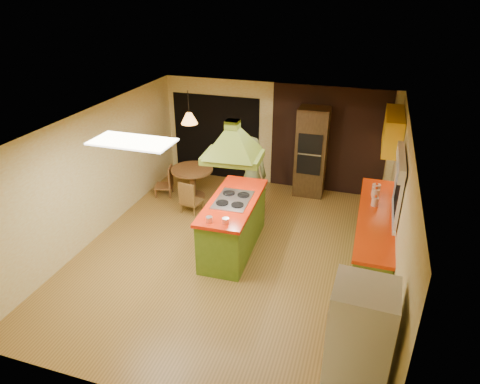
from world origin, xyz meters
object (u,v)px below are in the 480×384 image
(man, at_px, (252,177))
(wall_oven, at_px, (311,152))
(dining_table, at_px, (192,177))
(canister_large, at_px, (376,190))
(refrigerator, at_px, (358,346))
(kitchen_island, at_px, (233,224))

(man, xyz_separation_m, wall_oven, (1.02, 1.39, 0.16))
(dining_table, xyz_separation_m, canister_large, (4.01, -0.56, 0.53))
(wall_oven, bearing_deg, canister_large, -48.17)
(canister_large, bearing_deg, refrigerator, -90.93)
(man, height_order, dining_table, man)
(man, xyz_separation_m, dining_table, (-1.52, 0.36, -0.37))
(refrigerator, relative_size, canister_large, 7.33)
(wall_oven, relative_size, canister_large, 9.11)
(kitchen_island, height_order, man, man)
(wall_oven, bearing_deg, kitchen_island, -110.30)
(man, xyz_separation_m, refrigerator, (2.43, -4.03, -0.04))
(man, distance_m, wall_oven, 1.73)
(dining_table, bearing_deg, canister_large, -7.98)
(man, height_order, wall_oven, wall_oven)
(wall_oven, distance_m, canister_large, 2.17)
(man, xyz_separation_m, canister_large, (2.49, -0.20, 0.15))
(wall_oven, bearing_deg, refrigerator, -76.41)
(man, bearing_deg, wall_oven, -143.80)
(wall_oven, xyz_separation_m, canister_large, (1.47, -1.59, -0.01))
(kitchen_island, xyz_separation_m, canister_large, (2.44, 1.18, 0.52))
(kitchen_island, relative_size, dining_table, 2.17)
(refrigerator, relative_size, wall_oven, 0.80)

